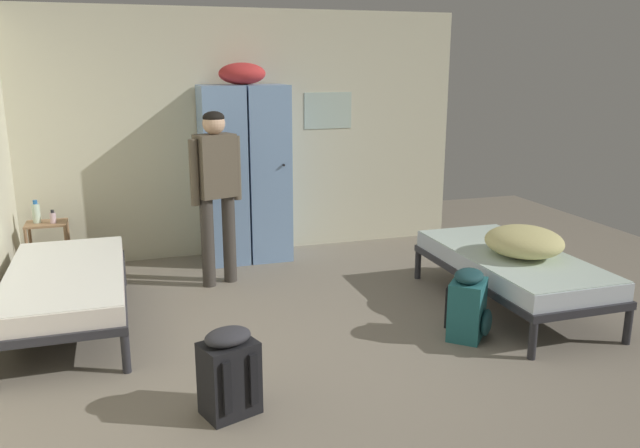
{
  "coord_description": "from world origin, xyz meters",
  "views": [
    {
      "loc": [
        -1.32,
        -3.87,
        2.06
      ],
      "look_at": [
        0.0,
        0.29,
        0.95
      ],
      "focal_mm": 35.45,
      "sensor_mm": 36.0,
      "label": 1
    }
  ],
  "objects_px": {
    "water_bottle": "(36,213)",
    "backpack_black": "(228,373)",
    "backpack_teal": "(469,306)",
    "locker_bank": "(245,170)",
    "person_traveler": "(216,182)",
    "lotion_bottle": "(53,217)",
    "bedding_heap": "(524,241)",
    "bed_right": "(511,265)",
    "bed_left_rear": "(66,283)",
    "shelf_unit": "(49,245)"
  },
  "relations": [
    {
      "from": "locker_bank",
      "to": "backpack_teal",
      "type": "relative_size",
      "value": 3.76
    },
    {
      "from": "bedding_heap",
      "to": "bed_left_rear",
      "type": "bearing_deg",
      "value": 168.22
    },
    {
      "from": "bedding_heap",
      "to": "lotion_bottle",
      "type": "distance_m",
      "value": 4.36
    },
    {
      "from": "bedding_heap",
      "to": "backpack_black",
      "type": "height_order",
      "value": "bedding_heap"
    },
    {
      "from": "bed_right",
      "to": "bedding_heap",
      "type": "relative_size",
      "value": 2.84
    },
    {
      "from": "bed_right",
      "to": "bedding_heap",
      "type": "xyz_separation_m",
      "value": [
        0.04,
        -0.1,
        0.23
      ]
    },
    {
      "from": "bed_right",
      "to": "bedding_heap",
      "type": "height_order",
      "value": "bedding_heap"
    },
    {
      "from": "backpack_black",
      "to": "person_traveler",
      "type": "bearing_deg",
      "value": 82.54
    },
    {
      "from": "water_bottle",
      "to": "backpack_black",
      "type": "bearing_deg",
      "value": -65.98
    },
    {
      "from": "locker_bank",
      "to": "person_traveler",
      "type": "distance_m",
      "value": 0.82
    },
    {
      "from": "bed_left_rear",
      "to": "bedding_heap",
      "type": "distance_m",
      "value": 3.74
    },
    {
      "from": "shelf_unit",
      "to": "bedding_heap",
      "type": "distance_m",
      "value": 4.44
    },
    {
      "from": "lotion_bottle",
      "to": "bed_right",
      "type": "bearing_deg",
      "value": -27.37
    },
    {
      "from": "backpack_black",
      "to": "backpack_teal",
      "type": "bearing_deg",
      "value": 15.06
    },
    {
      "from": "locker_bank",
      "to": "water_bottle",
      "type": "distance_m",
      "value": 2.08
    },
    {
      "from": "bed_right",
      "to": "backpack_black",
      "type": "xyz_separation_m",
      "value": [
        -2.61,
        -0.98,
        -0.12
      ]
    },
    {
      "from": "bed_left_rear",
      "to": "lotion_bottle",
      "type": "height_order",
      "value": "lotion_bottle"
    },
    {
      "from": "bed_right",
      "to": "bedding_heap",
      "type": "bearing_deg",
      "value": -66.91
    },
    {
      "from": "locker_bank",
      "to": "lotion_bottle",
      "type": "distance_m",
      "value": 1.94
    },
    {
      "from": "lotion_bottle",
      "to": "backpack_black",
      "type": "xyz_separation_m",
      "value": [
        1.19,
        -2.94,
        -0.37
      ]
    },
    {
      "from": "shelf_unit",
      "to": "water_bottle",
      "type": "relative_size",
      "value": 2.57
    },
    {
      "from": "bed_right",
      "to": "lotion_bottle",
      "type": "distance_m",
      "value": 4.28
    },
    {
      "from": "shelf_unit",
      "to": "bedding_heap",
      "type": "height_order",
      "value": "bedding_heap"
    },
    {
      "from": "locker_bank",
      "to": "bed_right",
      "type": "height_order",
      "value": "locker_bank"
    },
    {
      "from": "bed_right",
      "to": "water_bottle",
      "type": "height_order",
      "value": "water_bottle"
    },
    {
      "from": "shelf_unit",
      "to": "lotion_bottle",
      "type": "distance_m",
      "value": 0.29
    },
    {
      "from": "bed_left_rear",
      "to": "backpack_black",
      "type": "height_order",
      "value": "backpack_black"
    },
    {
      "from": "bed_right",
      "to": "bed_left_rear",
      "type": "xyz_separation_m",
      "value": [
        -3.62,
        0.67,
        0.0
      ]
    },
    {
      "from": "locker_bank",
      "to": "person_traveler",
      "type": "bearing_deg",
      "value": -119.88
    },
    {
      "from": "locker_bank",
      "to": "bedding_heap",
      "type": "xyz_separation_m",
      "value": [
        1.93,
        -2.18,
        -0.35
      ]
    },
    {
      "from": "backpack_teal",
      "to": "backpack_black",
      "type": "bearing_deg",
      "value": -164.94
    },
    {
      "from": "bed_left_rear",
      "to": "person_traveler",
      "type": "relative_size",
      "value": 1.16
    },
    {
      "from": "locker_bank",
      "to": "shelf_unit",
      "type": "height_order",
      "value": "locker_bank"
    },
    {
      "from": "bed_right",
      "to": "backpack_black",
      "type": "distance_m",
      "value": 2.79
    },
    {
      "from": "locker_bank",
      "to": "backpack_black",
      "type": "bearing_deg",
      "value": -103.19
    },
    {
      "from": "backpack_teal",
      "to": "shelf_unit",
      "type": "bearing_deg",
      "value": 142.42
    },
    {
      "from": "bedding_heap",
      "to": "water_bottle",
      "type": "relative_size",
      "value": 3.01
    },
    {
      "from": "locker_bank",
      "to": "backpack_black",
      "type": "height_order",
      "value": "locker_bank"
    },
    {
      "from": "water_bottle",
      "to": "bedding_heap",
      "type": "bearing_deg",
      "value": -28.02
    },
    {
      "from": "backpack_black",
      "to": "locker_bank",
      "type": "bearing_deg",
      "value": 76.81
    },
    {
      "from": "bedding_heap",
      "to": "person_traveler",
      "type": "height_order",
      "value": "person_traveler"
    },
    {
      "from": "bed_right",
      "to": "lotion_bottle",
      "type": "height_order",
      "value": "lotion_bottle"
    },
    {
      "from": "person_traveler",
      "to": "lotion_bottle",
      "type": "relative_size",
      "value": 12.73
    },
    {
      "from": "lotion_bottle",
      "to": "shelf_unit",
      "type": "bearing_deg",
      "value": 150.26
    },
    {
      "from": "bed_left_rear",
      "to": "person_traveler",
      "type": "height_order",
      "value": "person_traveler"
    },
    {
      "from": "locker_bank",
      "to": "lotion_bottle",
      "type": "xyz_separation_m",
      "value": [
        -1.9,
        -0.11,
        -0.34
      ]
    },
    {
      "from": "lotion_bottle",
      "to": "backpack_teal",
      "type": "height_order",
      "value": "lotion_bottle"
    },
    {
      "from": "person_traveler",
      "to": "backpack_black",
      "type": "height_order",
      "value": "person_traveler"
    },
    {
      "from": "person_traveler",
      "to": "lotion_bottle",
      "type": "height_order",
      "value": "person_traveler"
    },
    {
      "from": "lotion_bottle",
      "to": "backpack_teal",
      "type": "distance_m",
      "value": 3.97
    }
  ]
}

